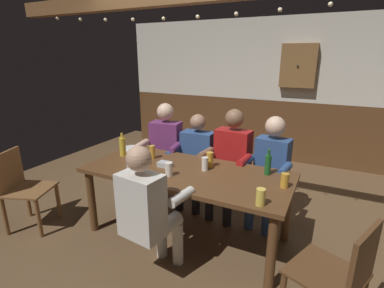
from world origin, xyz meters
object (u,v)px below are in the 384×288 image
(pint_glass_5, at_px, (205,164))
(chair_empty_near_right, at_px, (22,187))
(person_4, at_px, (148,209))
(table_candle, at_px, (128,158))
(pint_glass_3, at_px, (261,197))
(person_2, at_px, (230,158))
(pint_glass_0, at_px, (130,168))
(plate_0, at_px, (132,149))
(pint_glass_4, at_px, (143,160))
(person_0, at_px, (164,147))
(pint_glass_7, at_px, (152,152))
(dining_table, at_px, (186,179))
(person_1, at_px, (196,156))
(pint_glass_2, at_px, (210,160))
(bottle_0, at_px, (123,146))
(wall_dart_cabinet, at_px, (298,66))
(condiment_caddy, at_px, (165,164))
(pint_glass_1, at_px, (169,169))
(bottle_1, at_px, (268,164))
(chair_empty_near_left, at_px, (339,277))
(pint_glass_6, at_px, (285,180))

(pint_glass_5, bearing_deg, chair_empty_near_right, -158.38)
(person_4, distance_m, table_candle, 0.93)
(person_4, relative_size, pint_glass_3, 8.86)
(person_2, distance_m, pint_glass_0, 1.22)
(plate_0, height_order, pint_glass_3, pint_glass_3)
(pint_glass_0, relative_size, pint_glass_4, 1.21)
(person_0, distance_m, table_candle, 0.76)
(pint_glass_7, bearing_deg, dining_table, -16.09)
(person_1, height_order, pint_glass_2, person_1)
(person_4, bearing_deg, person_1, 107.11)
(bottle_0, bearing_deg, dining_table, -4.81)
(person_1, relative_size, pint_glass_3, 8.51)
(person_0, distance_m, wall_dart_cabinet, 2.66)
(chair_empty_near_right, height_order, pint_glass_0, chair_empty_near_right)
(condiment_caddy, distance_m, plate_0, 0.74)
(table_candle, relative_size, condiment_caddy, 0.57)
(person_0, xyz_separation_m, pint_glass_2, (0.86, -0.49, 0.13))
(person_4, bearing_deg, chair_empty_near_right, -173.90)
(person_4, relative_size, wall_dart_cabinet, 1.73)
(pint_glass_2, bearing_deg, person_0, 150.30)
(pint_glass_1, bearing_deg, dining_table, 65.29)
(plate_0, distance_m, pint_glass_2, 1.09)
(bottle_1, bearing_deg, wall_dart_cabinet, 92.97)
(person_4, height_order, chair_empty_near_left, person_4)
(pint_glass_0, bearing_deg, person_1, 78.22)
(wall_dart_cabinet, bearing_deg, chair_empty_near_right, -123.91)
(wall_dart_cabinet, bearing_deg, person_4, -99.99)
(chair_empty_near_left, bearing_deg, pint_glass_4, 97.18)
(pint_glass_1, bearing_deg, person_0, 124.42)
(pint_glass_2, bearing_deg, pint_glass_6, -11.45)
(plate_0, distance_m, pint_glass_3, 1.88)
(table_candle, bearing_deg, bottle_1, 12.85)
(wall_dart_cabinet, bearing_deg, condiment_caddy, -107.25)
(plate_0, xyz_separation_m, pint_glass_1, (0.83, -0.50, 0.06))
(pint_glass_2, bearing_deg, bottle_0, -173.02)
(chair_empty_near_left, height_order, plate_0, chair_empty_near_left)
(person_0, height_order, wall_dart_cabinet, wall_dart_cabinet)
(plate_0, bearing_deg, condiment_caddy, -24.97)
(bottle_0, xyz_separation_m, pint_glass_3, (1.70, -0.44, -0.04))
(chair_empty_near_left, relative_size, pint_glass_2, 5.61)
(condiment_caddy, bearing_deg, chair_empty_near_left, -18.91)
(pint_glass_4, relative_size, wall_dart_cabinet, 0.15)
(pint_glass_1, bearing_deg, person_2, 70.08)
(bottle_1, bearing_deg, pint_glass_6, -48.57)
(person_4, distance_m, pint_glass_0, 0.59)
(dining_table, bearing_deg, wall_dart_cabinet, 77.46)
(bottle_0, relative_size, pint_glass_4, 2.51)
(person_0, distance_m, bottle_0, 0.66)
(pint_glass_6, height_order, wall_dart_cabinet, wall_dart_cabinet)
(bottle_0, xyz_separation_m, pint_glass_2, (1.03, 0.13, -0.03))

